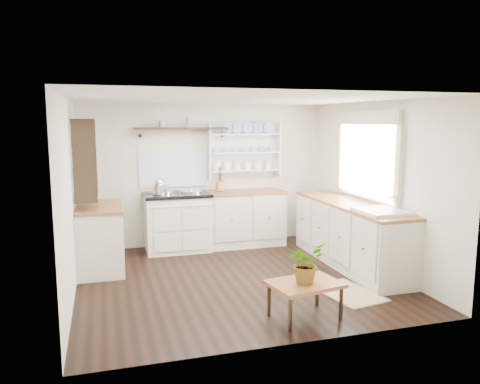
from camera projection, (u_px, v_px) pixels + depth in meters
name	position (u px, v px, depth m)	size (l,w,h in m)	color
floor	(237.00, 278.00, 6.11)	(4.00, 3.80, 0.01)	black
wall_back	(205.00, 175.00, 7.74)	(4.00, 0.02, 2.30)	beige
wall_right	(375.00, 185.00, 6.50)	(0.02, 3.80, 2.30)	beige
wall_left	(70.00, 199.00, 5.38)	(0.02, 3.80, 2.30)	beige
ceiling	(237.00, 99.00, 5.77)	(4.00, 3.80, 0.01)	white
window	(367.00, 155.00, 6.56)	(0.08, 1.55, 1.22)	white
aga_cooker	(177.00, 221.00, 7.38)	(1.03, 0.72, 0.95)	silver
back_cabinets	(245.00, 217.00, 7.73)	(1.27, 0.63, 0.90)	beige
right_cabinets	(350.00, 233.00, 6.61)	(0.62, 2.43, 0.90)	beige
belfast_sink	(381.00, 221.00, 5.85)	(0.55, 0.60, 0.45)	white
left_cabinets	(100.00, 237.00, 6.42)	(0.62, 1.13, 0.90)	beige
plate_rack	(243.00, 150.00, 7.83)	(1.20, 0.22, 0.90)	white
high_shelf	(181.00, 129.00, 7.40)	(1.50, 0.29, 0.16)	black
left_shelving	(85.00, 158.00, 6.22)	(0.28, 0.80, 1.05)	black
kettle	(159.00, 187.00, 7.10)	(0.20, 0.20, 0.24)	silver
utensil_crock	(220.00, 186.00, 7.61)	(0.13, 0.13, 0.16)	#AF5D40
center_table	(305.00, 286.00, 4.83)	(0.80, 0.63, 0.39)	brown
potted_plant	(306.00, 263.00, 4.79)	(0.37, 0.32, 0.42)	#3F7233
floor_rug	(348.00, 293.00, 5.57)	(0.55, 0.85, 0.02)	#9B875A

